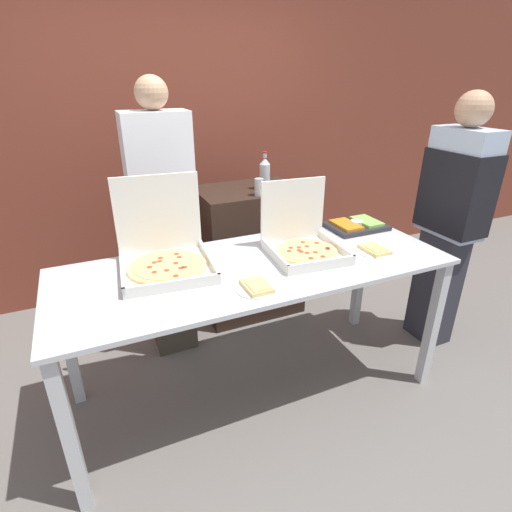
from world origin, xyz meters
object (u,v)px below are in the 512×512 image
(veggie_tray, at_px, (356,225))
(paper_plate_front_right, at_px, (375,250))
(pizza_box_near_right, at_px, (303,241))
(paper_plate_front_center, at_px, (257,287))
(soda_can_silver, at_px, (259,187))
(person_server_vest, at_px, (452,213))
(soda_bottle, at_px, (265,173))
(person_guest_plaid, at_px, (164,223))
(pizza_box_far_left, at_px, (165,253))

(veggie_tray, bearing_deg, paper_plate_front_right, -111.28)
(pizza_box_near_right, relative_size, paper_plate_front_center, 2.13)
(soda_can_silver, bearing_deg, paper_plate_front_center, -114.88)
(pizza_box_near_right, xyz_separation_m, person_server_vest, (1.13, -0.03, 0.03))
(paper_plate_front_right, height_order, soda_bottle, soda_bottle)
(paper_plate_front_right, bearing_deg, person_server_vest, 10.19)
(veggie_tray, distance_m, soda_bottle, 0.80)
(veggie_tray, height_order, person_guest_plaid, person_guest_plaid)
(pizza_box_far_left, xyz_separation_m, soda_bottle, (0.93, 0.72, 0.19))
(pizza_box_near_right, distance_m, person_server_vest, 1.13)
(veggie_tray, bearing_deg, soda_can_silver, 133.60)
(pizza_box_near_right, height_order, soda_bottle, soda_bottle)
(paper_plate_front_center, bearing_deg, paper_plate_front_right, 8.56)
(pizza_box_near_right, distance_m, soda_bottle, 0.90)
(pizza_box_far_left, height_order, soda_can_silver, pizza_box_far_left)
(paper_plate_front_center, xyz_separation_m, soda_can_silver, (0.47, 1.00, 0.20))
(paper_plate_front_right, xyz_separation_m, soda_bottle, (-0.23, 1.03, 0.26))
(pizza_box_far_left, bearing_deg, soda_bottle, 43.16)
(paper_plate_front_right, distance_m, person_guest_plaid, 1.33)
(pizza_box_far_left, height_order, soda_bottle, pizza_box_far_left)
(paper_plate_front_right, relative_size, soda_bottle, 0.73)
(pizza_box_near_right, bearing_deg, paper_plate_front_right, -17.45)
(paper_plate_front_center, relative_size, person_guest_plaid, 0.11)
(paper_plate_front_center, bearing_deg, pizza_box_near_right, 34.22)
(pizza_box_near_right, xyz_separation_m, soda_bottle, (0.16, 0.86, 0.20))
(soda_bottle, height_order, soda_can_silver, soda_bottle)
(paper_plate_front_right, relative_size, person_server_vest, 0.12)
(paper_plate_front_center, distance_m, person_guest_plaid, 0.96)
(paper_plate_front_right, bearing_deg, soda_bottle, 102.82)
(paper_plate_front_right, xyz_separation_m, person_server_vest, (0.74, 0.13, 0.09))
(pizza_box_near_right, height_order, veggie_tray, pizza_box_near_right)
(pizza_box_far_left, distance_m, soda_can_silver, 1.01)
(pizza_box_far_left, xyz_separation_m, paper_plate_front_right, (1.16, -0.30, -0.07))
(pizza_box_far_left, relative_size, paper_plate_front_center, 2.47)
(soda_can_silver, bearing_deg, person_server_vest, -34.63)
(pizza_box_near_right, relative_size, person_guest_plaid, 0.24)
(paper_plate_front_center, bearing_deg, person_guest_plaid, 104.82)
(paper_plate_front_center, xyz_separation_m, paper_plate_front_right, (0.81, 0.12, 0.00))
(soda_bottle, bearing_deg, paper_plate_front_center, -116.70)
(paper_plate_front_right, distance_m, person_server_vest, 0.76)
(soda_can_silver, relative_size, person_server_vest, 0.07)
(pizza_box_near_right, bearing_deg, person_server_vest, 3.45)
(paper_plate_front_center, bearing_deg, soda_can_silver, 65.12)
(pizza_box_far_left, relative_size, person_guest_plaid, 0.28)
(paper_plate_front_center, bearing_deg, person_server_vest, 9.34)
(soda_can_silver, bearing_deg, pizza_box_far_left, -144.57)
(pizza_box_near_right, height_order, paper_plate_front_right, pizza_box_near_right)
(person_guest_plaid, bearing_deg, paper_plate_front_right, 142.79)
(soda_bottle, bearing_deg, pizza_box_far_left, -141.99)
(pizza_box_far_left, bearing_deg, pizza_box_near_right, -5.18)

